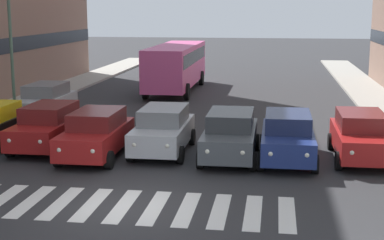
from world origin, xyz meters
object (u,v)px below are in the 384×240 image
at_px(car_3, 163,130).
at_px(car_5, 49,126).
at_px(car_1, 288,137).
at_px(car_4, 96,134).
at_px(street_lamp_right, 22,30).
at_px(bus_behind_traffic, 176,63).
at_px(car_2, 230,135).
at_px(car_row2_0, 46,101).
at_px(car_0, 361,136).

height_order(car_3, car_5, same).
xyz_separation_m(car_1, car_4, (6.92, 0.47, 0.00)).
height_order(car_1, street_lamp_right, street_lamp_right).
height_order(car_1, car_4, same).
distance_m(car_1, street_lamp_right, 15.57).
height_order(car_3, bus_behind_traffic, bus_behind_traffic).
relative_size(car_1, car_2, 1.00).
bearing_deg(car_3, car_row2_0, -39.92).
distance_m(car_1, car_2, 2.05).
distance_m(bus_behind_traffic, street_lamp_right, 11.55).
distance_m(car_2, street_lamp_right, 13.86).
bearing_deg(car_4, car_0, -173.94).
bearing_deg(bus_behind_traffic, car_4, 90.00).
bearing_deg(street_lamp_right, car_row2_0, 146.47).
height_order(car_2, street_lamp_right, street_lamp_right).
bearing_deg(street_lamp_right, bus_behind_traffic, -123.90).
xyz_separation_m(car_2, bus_behind_traffic, (4.87, -16.84, 0.97)).
relative_size(car_row2_0, bus_behind_traffic, 0.42).
xyz_separation_m(car_5, street_lamp_right, (4.05, -6.92, 3.40)).
relative_size(car_3, bus_behind_traffic, 0.42).
relative_size(car_2, bus_behind_traffic, 0.42).
height_order(car_0, car_4, same).
bearing_deg(car_5, car_4, 154.90).
distance_m(car_3, car_4, 2.51).
bearing_deg(car_row2_0, street_lamp_right, -33.53).
bearing_deg(car_2, car_row2_0, -33.83).
bearing_deg(car_row2_0, bus_behind_traffic, -114.80).
bearing_deg(car_5, car_row2_0, -66.75).
bearing_deg(car_4, car_1, -176.11).
bearing_deg(car_2, bus_behind_traffic, -73.87).
bearing_deg(car_5, bus_behind_traffic, -97.86).
height_order(car_3, street_lamp_right, street_lamp_right).
height_order(car_2, car_3, same).
relative_size(bus_behind_traffic, street_lamp_right, 1.58).
bearing_deg(street_lamp_right, car_1, 150.43).
distance_m(car_2, car_4, 4.90).
bearing_deg(car_0, car_1, 11.72).
bearing_deg(car_3, car_1, 172.85).
distance_m(car_2, car_3, 2.65).
xyz_separation_m(car_1, car_2, (2.05, -0.03, 0.00)).
xyz_separation_m(car_0, car_4, (9.53, 1.01, 0.00)).
bearing_deg(car_4, car_3, -155.27).
distance_m(car_0, car_5, 11.78).
distance_m(car_1, car_3, 4.67).
height_order(car_5, street_lamp_right, street_lamp_right).
bearing_deg(car_2, street_lamp_right, -33.79).
height_order(car_1, bus_behind_traffic, bus_behind_traffic).
bearing_deg(car_row2_0, car_1, 150.96).
bearing_deg(bus_behind_traffic, car_row2_0, 65.20).
bearing_deg(car_3, car_2, 167.86).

